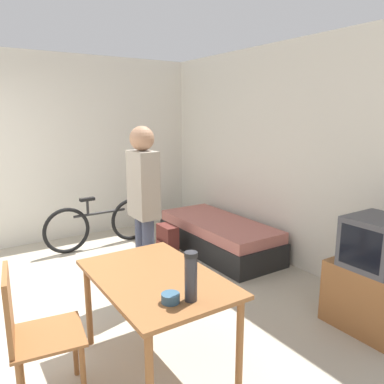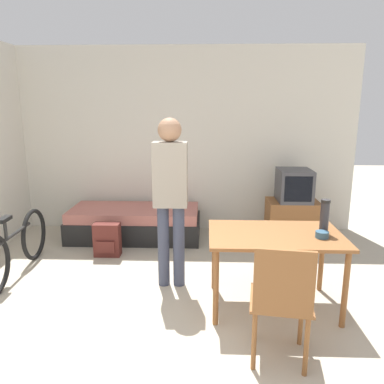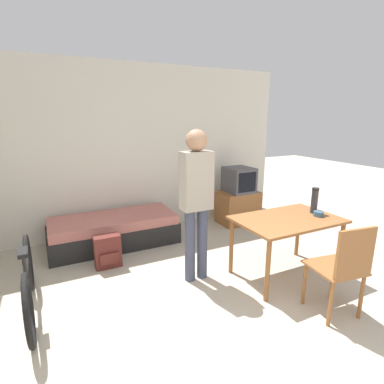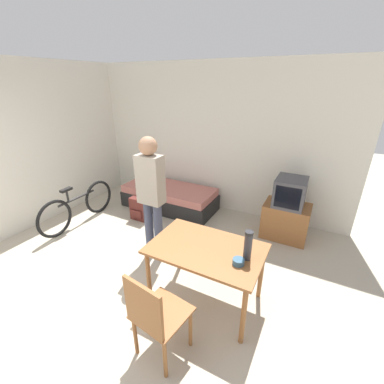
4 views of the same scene
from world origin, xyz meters
name	(u,v)px [view 3 (image 3 of 4)]	position (x,y,z in m)	size (l,w,h in m)	color
wall_back	(133,150)	(0.00, 3.61, 1.35)	(5.44, 0.06, 2.70)	silver
daybed	(114,231)	(-0.49, 3.10, 0.22)	(1.84, 0.80, 0.44)	black
tv	(238,198)	(1.74, 3.08, 0.46)	(0.70, 0.49, 1.01)	brown
dining_table	(287,225)	(1.16, 1.28, 0.64)	(1.21, 0.79, 0.72)	brown
wooden_chair	(343,266)	(1.07, 0.44, 0.53)	(0.50, 0.50, 0.94)	brown
bicycle	(29,282)	(-1.57, 1.82, 0.33)	(0.10, 1.59, 0.73)	black
person_standing	(196,195)	(0.17, 1.67, 1.03)	(0.34, 0.23, 1.75)	#3D4256
thermos_flask	(315,199)	(1.60, 1.29, 0.90)	(0.08, 0.08, 0.32)	#2D2D33
mate_bowl	(318,214)	(1.55, 1.18, 0.75)	(0.12, 0.12, 0.06)	#335670
backpack	(108,252)	(-0.71, 2.42, 0.21)	(0.33, 0.20, 0.42)	#56231E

